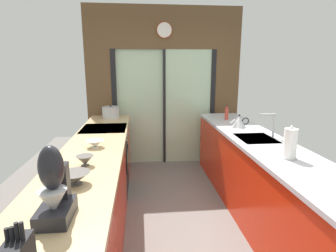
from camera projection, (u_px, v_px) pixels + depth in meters
The scene contains 14 objects.
ground_plane at pixel (178, 213), 3.27m from camera, with size 5.04×7.60×0.02m, color slate.
back_wall_unit at pixel (164, 78), 4.68m from camera, with size 2.64×0.12×2.70m.
left_counter_run at pixel (92, 200), 2.62m from camera, with size 0.62×3.80×0.92m.
right_counter_run at pixel (264, 184), 2.97m from camera, with size 0.62×3.80×0.92m.
sink_faucet at pixel (271, 122), 3.09m from camera, with size 0.19×0.02×0.29m.
oven_range at pixel (106, 161), 3.71m from camera, with size 0.60×0.60×0.92m.
mixing_bowl_near at pixel (75, 178), 1.89m from camera, with size 0.21×0.21×0.09m.
mixing_bowl_mid at pixel (85, 160), 2.25m from camera, with size 0.14×0.14×0.09m.
mixing_bowl_far at pixel (95, 143), 2.75m from camera, with size 0.18×0.18×0.07m.
stand_mixer at pixel (54, 191), 1.44m from camera, with size 0.17×0.27×0.42m.
stock_pot at pixel (111, 112), 4.30m from camera, with size 0.27×0.27×0.20m.
kettle at pixel (239, 122), 3.64m from camera, with size 0.26×0.19×0.18m.
soap_bottle_far at pixel (227, 113), 4.15m from camera, with size 0.06×0.06×0.23m.
paper_towel_roll at pixel (290, 144), 2.40m from camera, with size 0.13×0.13×0.30m.
Camera 1 is at (-0.43, -2.33, 1.74)m, focal length 29.04 mm.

